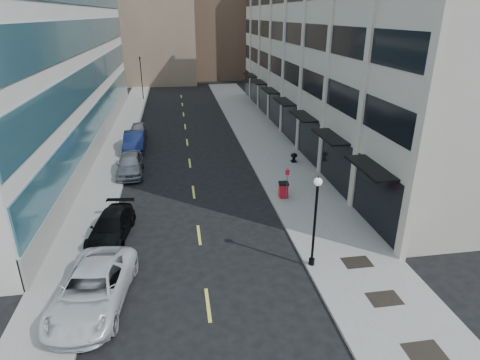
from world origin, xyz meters
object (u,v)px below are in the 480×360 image
object	(u,v)px
car_black_pickup	(111,227)
lamppost	(315,214)
traffic_signal	(140,59)
car_silver_sedan	(130,164)
car_white_van	(93,289)
car_blue_sedan	(134,142)
urn_planter	(294,157)
car_grey_sedan	(139,130)
sign_post	(287,179)
trash_bin	(283,189)

from	to	relation	value
car_black_pickup	lamppost	distance (m)	11.27
traffic_signal	car_silver_sedan	xyz separation A→B (m)	(0.86, -29.78, -4.90)
car_white_van	car_blue_sedan	xyz separation A→B (m)	(0.00, 21.45, 0.01)
car_black_pickup	urn_planter	bearing A→B (deg)	44.49
car_white_van	car_grey_sedan	size ratio (longest dim) A/B	1.54
traffic_signal	car_black_pickup	bearing A→B (deg)	-88.99
car_black_pickup	sign_post	bearing A→B (deg)	23.34
car_silver_sedan	trash_bin	size ratio (longest dim) A/B	4.55
traffic_signal	car_blue_sedan	xyz separation A→B (m)	(0.70, -23.80, -4.87)
car_silver_sedan	car_grey_sedan	bearing A→B (deg)	89.30
trash_bin	lamppost	bearing A→B (deg)	-87.95
car_grey_sedan	sign_post	size ratio (longest dim) A/B	1.72
car_silver_sedan	car_white_van	bearing A→B (deg)	-92.11
car_silver_sedan	urn_planter	xyz separation A→B (m)	(13.24, 0.29, -0.21)
car_white_van	car_silver_sedan	world-z (taller)	car_white_van
car_grey_sedan	trash_bin	size ratio (longest dim) A/B	3.66
lamppost	sign_post	bearing A→B (deg)	84.27
sign_post	urn_planter	bearing A→B (deg)	87.44
car_black_pickup	sign_post	xyz separation A→B (m)	(10.85, 3.05, 0.92)
car_white_van	car_blue_sedan	distance (m)	21.45
car_white_van	car_silver_sedan	distance (m)	15.47
car_blue_sedan	car_grey_sedan	size ratio (longest dim) A/B	1.32
traffic_signal	car_silver_sedan	bearing A→B (deg)	-88.35
lamppost	urn_planter	xyz separation A→B (m)	(3.30, 14.51, -2.31)
lamppost	sign_post	xyz separation A→B (m)	(0.75, 7.52, -1.31)
car_white_van	car_black_pickup	world-z (taller)	car_white_van
car_blue_sedan	urn_planter	bearing A→B (deg)	-23.75
sign_post	car_grey_sedan	bearing A→B (deg)	139.22
trash_bin	urn_planter	size ratio (longest dim) A/B	1.39
trash_bin	urn_planter	world-z (taller)	trash_bin
traffic_signal	car_grey_sedan	xyz separation A→B (m)	(0.70, -18.95, -5.06)
car_silver_sedan	lamppost	distance (m)	17.48
car_blue_sedan	lamppost	world-z (taller)	lamppost
sign_post	urn_planter	world-z (taller)	sign_post
car_white_van	car_blue_sedan	world-z (taller)	car_blue_sedan
trash_bin	car_white_van	bearing A→B (deg)	-132.94
car_silver_sedan	urn_planter	bearing A→B (deg)	-0.26
car_black_pickup	car_blue_sedan	bearing A→B (deg)	97.66
sign_post	urn_planter	size ratio (longest dim) A/B	2.95
trash_bin	sign_post	size ratio (longest dim) A/B	0.47
traffic_signal	urn_planter	size ratio (longest dim) A/B	9.13
traffic_signal	sign_post	world-z (taller)	traffic_signal
car_blue_sedan	car_grey_sedan	distance (m)	4.86
traffic_signal	trash_bin	world-z (taller)	traffic_signal
car_white_van	urn_planter	distance (m)	20.69
trash_bin	sign_post	distance (m)	0.97
car_black_pickup	car_blue_sedan	distance (m)	15.72
car_white_van	car_black_pickup	size ratio (longest dim) A/B	1.26
car_white_van	car_blue_sedan	size ratio (longest dim) A/B	1.17
traffic_signal	car_white_van	world-z (taller)	traffic_signal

